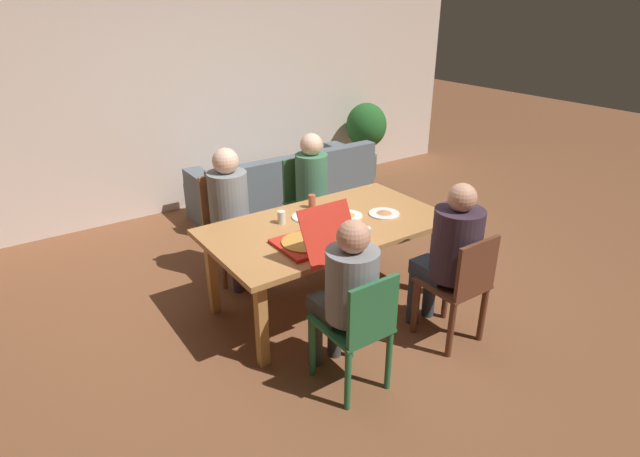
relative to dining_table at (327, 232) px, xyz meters
The scene contains 20 objects.
ground_plane 0.65m from the dining_table, ahead, with size 20.00×20.00×0.00m, color brown.
back_wall 2.86m from the dining_table, 90.00° to the left, with size 7.90×0.12×2.71m, color beige.
dining_table is the anchor object (origin of this frame).
chair_0 1.13m from the dining_table, 65.11° to the left, with size 0.41×0.46×0.90m.
person_0 0.99m from the dining_table, 61.29° to the left, with size 0.31×0.53×1.19m.
chair_1 1.08m from the dining_table, 114.57° to the right, with size 0.39×0.45×0.86m.
person_1 0.94m from the dining_table, 118.00° to the right, with size 0.33×0.50×1.18m.
chair_2 1.05m from the dining_table, 115.26° to the left, with size 0.39×0.38×0.93m.
person_2 0.93m from the dining_table, 118.63° to the left, with size 0.34×0.50×1.21m.
chair_3 1.10m from the dining_table, 64.15° to the right, with size 0.41×0.42×0.87m.
person_3 0.98m from the dining_table, 61.07° to the right, with size 0.35×0.50×1.22m.
pizza_box_0 0.47m from the dining_table, 141.42° to the right, with size 0.40×0.58×0.39m.
plate_0 0.52m from the dining_table, 12.25° to the right, with size 0.25×0.25×0.03m.
plate_1 0.22m from the dining_table, 106.40° to the left, with size 0.25×0.25×0.03m.
plate_2 0.24m from the dining_table, ahead, with size 0.25×0.25×0.03m.
drinking_glass_0 0.38m from the dining_table, 75.71° to the left, with size 0.06×0.06×0.12m, color #B14F32.
drinking_glass_1 0.38m from the dining_table, 143.24° to the left, with size 0.06×0.06×0.10m, color silver.
drinking_glass_2 0.47m from the dining_table, 87.50° to the right, with size 0.07×0.07×0.13m, color silver.
couch 2.16m from the dining_table, 68.35° to the left, with size 2.14×0.83×0.74m.
potted_plant 3.34m from the dining_table, 45.35° to the left, with size 0.55×0.55×1.04m.
Camera 1 is at (-2.15, -3.02, 2.37)m, focal length 28.89 mm.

